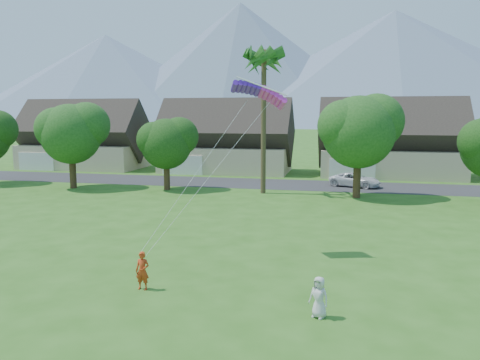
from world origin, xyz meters
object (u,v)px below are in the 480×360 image
(kite_flyer, at_px, (142,271))
(parafoil_kite, at_px, (260,91))
(parked_car, at_px, (355,180))
(watcher, at_px, (319,297))

(kite_flyer, relative_size, parafoil_kite, 0.54)
(kite_flyer, bearing_deg, parked_car, 73.07)
(parked_car, distance_m, parafoil_kite, 24.67)
(parked_car, height_order, parafoil_kite, parafoil_kite)
(watcher, xyz_separation_m, parafoil_kite, (-3.39, 7.25, 7.33))
(kite_flyer, height_order, watcher, kite_flyer)
(kite_flyer, relative_size, parked_car, 0.32)
(kite_flyer, distance_m, parked_car, 30.42)
(parked_car, xyz_separation_m, parafoil_kite, (-5.26, -22.95, 7.39))
(kite_flyer, bearing_deg, watcher, -8.87)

